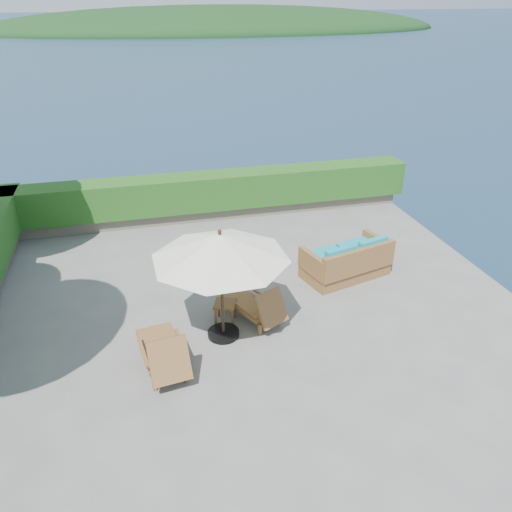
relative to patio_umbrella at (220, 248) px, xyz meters
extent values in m
plane|color=gray|center=(0.65, 0.31, -1.96)|extent=(12.00, 12.00, 0.00)
cube|color=#4C463C|center=(0.65, 0.31, -3.51)|extent=(12.00, 12.00, 3.00)
plane|color=#172849|center=(0.65, 0.31, -4.96)|extent=(600.00, 600.00, 0.00)
ellipsoid|color=#133217|center=(25.65, 140.31, -4.96)|extent=(126.00, 57.60, 12.60)
cube|color=slate|center=(0.65, 5.91, -1.78)|extent=(12.00, 0.60, 0.36)
cube|color=#194714|center=(0.65, 5.91, -1.11)|extent=(12.40, 0.90, 1.00)
cylinder|color=black|center=(0.00, 0.00, -1.92)|extent=(0.81, 0.81, 0.10)
cylinder|color=#362013|center=(0.00, 0.00, -0.84)|extent=(0.07, 0.07, 2.24)
cone|color=silver|center=(0.00, 0.00, 0.02)|extent=(3.35, 3.35, 0.49)
sphere|color=#362013|center=(0.00, 0.00, 0.32)|extent=(0.10, 0.10, 0.08)
cube|color=brown|center=(-1.43, -1.24, -1.83)|extent=(0.07, 0.07, 0.27)
cube|color=brown|center=(-0.86, -1.16, -1.83)|extent=(0.07, 0.07, 0.27)
cube|color=brown|center=(-1.60, -0.02, -1.83)|extent=(0.07, 0.07, 0.27)
cube|color=brown|center=(-1.03, 0.06, -1.83)|extent=(0.07, 0.07, 0.27)
cube|color=brown|center=(-1.25, -0.49, -1.66)|extent=(0.85, 1.41, 0.09)
cube|color=brown|center=(-1.14, -1.25, -1.37)|extent=(0.73, 0.52, 0.72)
cube|color=brown|center=(-1.56, -0.74, -1.50)|extent=(0.18, 0.87, 0.05)
cube|color=brown|center=(-0.87, -0.64, -1.50)|extent=(0.18, 0.87, 0.05)
cube|color=brown|center=(0.71, -0.15, -1.84)|extent=(0.07, 0.07, 0.24)
cube|color=brown|center=(1.17, 0.08, -1.84)|extent=(0.07, 0.07, 0.24)
cube|color=brown|center=(0.21, 0.85, -1.84)|extent=(0.07, 0.07, 0.24)
cube|color=brown|center=(0.68, 1.08, -1.84)|extent=(0.07, 0.07, 0.24)
cube|color=brown|center=(0.65, 0.55, -1.69)|extent=(1.09, 1.36, 0.08)
cube|color=brown|center=(0.96, -0.08, -1.42)|extent=(0.73, 0.63, 0.65)
cube|color=brown|center=(0.45, 0.24, -1.55)|extent=(0.40, 0.73, 0.05)
cube|color=brown|center=(1.02, 0.52, -1.55)|extent=(0.40, 0.73, 0.05)
cube|color=brown|center=(-0.09, 0.37, -1.76)|extent=(0.05, 0.05, 0.41)
cube|color=brown|center=(0.23, 0.25, -1.76)|extent=(0.05, 0.05, 0.41)
cube|color=brown|center=(0.04, 0.68, -1.76)|extent=(0.05, 0.05, 0.41)
cube|color=brown|center=(0.35, 0.56, -1.76)|extent=(0.05, 0.05, 0.41)
cube|color=brown|center=(0.13, 0.46, -1.53)|extent=(0.55, 0.55, 0.05)
cube|color=brown|center=(3.28, 1.64, -1.74)|extent=(2.20, 1.49, 0.45)
cube|color=brown|center=(3.40, 1.19, -1.35)|extent=(1.98, 0.67, 0.61)
cube|color=brown|center=(2.35, 1.39, -1.41)|extent=(0.39, 1.01, 0.50)
cube|color=brown|center=(4.21, 1.89, -1.41)|extent=(0.39, 1.01, 0.50)
cube|color=teal|center=(2.81, 1.58, -1.42)|extent=(1.05, 1.00, 0.20)
cube|color=teal|center=(3.72, 1.82, -1.42)|extent=(1.05, 1.00, 0.20)
cube|color=teal|center=(2.92, 1.18, -1.16)|extent=(0.80, 0.35, 0.40)
cube|color=teal|center=(3.82, 1.42, -1.16)|extent=(0.80, 0.35, 0.40)
camera|label=1|loc=(-1.33, -7.95, 4.07)|focal=35.00mm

